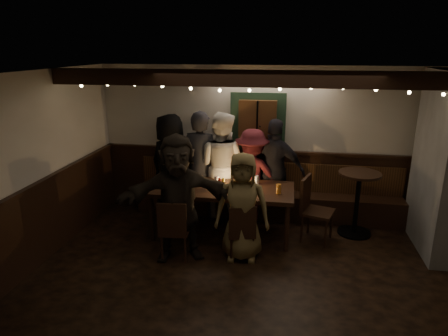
% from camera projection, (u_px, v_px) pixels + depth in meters
% --- Properties ---
extents(room, '(6.02, 5.01, 2.62)m').
position_uv_depth(room, '(337.00, 176.00, 5.87)').
color(room, black).
rests_on(room, ground).
extents(dining_table, '(2.22, 0.95, 0.96)m').
position_uv_depth(dining_table, '(222.00, 192.00, 6.22)').
color(dining_table, black).
rests_on(dining_table, ground).
extents(chair_near_left, '(0.43, 0.43, 0.89)m').
position_uv_depth(chair_near_left, '(174.00, 227.00, 5.51)').
color(chair_near_left, black).
rests_on(chair_near_left, ground).
extents(chair_near_right, '(0.47, 0.47, 0.83)m').
position_uv_depth(chair_near_right, '(242.00, 229.00, 5.52)').
color(chair_near_right, black).
rests_on(chair_near_right, ground).
extents(chair_end, '(0.57, 0.57, 1.01)m').
position_uv_depth(chair_end, '(312.00, 205.00, 6.11)').
color(chair_end, black).
rests_on(chair_end, ground).
extents(high_top, '(0.65, 0.65, 1.03)m').
position_uv_depth(high_top, '(358.00, 195.00, 6.26)').
color(high_top, black).
rests_on(high_top, ground).
extents(person_a, '(1.03, 0.86, 1.80)m').
position_uv_depth(person_a, '(171.00, 165.00, 7.04)').
color(person_a, black).
rests_on(person_a, ground).
extents(person_b, '(0.73, 0.52, 1.88)m').
position_uv_depth(person_b, '(201.00, 165.00, 6.88)').
color(person_b, '#23232A').
rests_on(person_b, ground).
extents(person_c, '(1.06, 0.92, 1.85)m').
position_uv_depth(person_c, '(221.00, 165.00, 6.89)').
color(person_c, silver).
rests_on(person_c, ground).
extents(person_d, '(1.06, 0.65, 1.59)m').
position_uv_depth(person_d, '(252.00, 175.00, 6.79)').
color(person_d, '#46141A').
rests_on(person_d, ground).
extents(person_e, '(1.11, 0.67, 1.76)m').
position_uv_depth(person_e, '(275.00, 170.00, 6.76)').
color(person_e, black).
rests_on(person_e, ground).
extents(person_f, '(1.75, 1.02, 1.79)m').
position_uv_depth(person_f, '(178.00, 198.00, 5.50)').
color(person_f, black).
rests_on(person_f, ground).
extents(person_g, '(0.79, 0.55, 1.54)m').
position_uv_depth(person_g, '(242.00, 207.00, 5.50)').
color(person_g, brown).
rests_on(person_g, ground).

